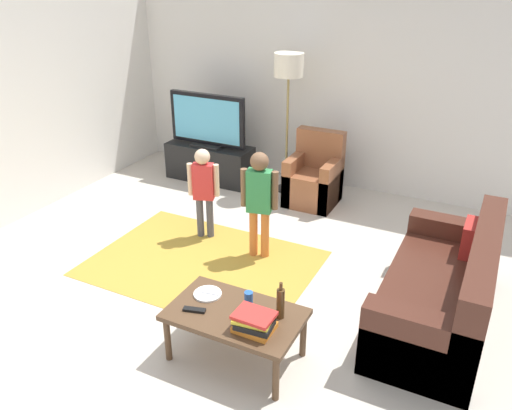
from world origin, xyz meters
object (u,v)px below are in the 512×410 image
at_px(child_near_tv, 204,185).
at_px(bottle, 281,303).
at_px(tv, 207,121).
at_px(coffee_table, 235,318).
at_px(child_center, 259,196).
at_px(armchair, 315,180).
at_px(couch, 446,295).
at_px(book_stack, 254,322).
at_px(floor_lamp, 289,73).
at_px(soda_can, 249,299).
at_px(tv_remote, 194,310).
at_px(plate, 208,294).
at_px(tv_stand, 210,163).

xyz_separation_m(child_near_tv, bottle, (1.55, -1.46, -0.07)).
xyz_separation_m(tv, child_near_tv, (0.81, -1.42, -0.24)).
bearing_deg(coffee_table, tv, 124.53).
bearing_deg(child_center, coffee_table, -70.29).
xyz_separation_m(tv, armchair, (1.55, -0.02, -0.55)).
height_order(couch, book_stack, couch).
xyz_separation_m(floor_lamp, child_near_tv, (-0.27, -1.59, -0.93)).
bearing_deg(armchair, couch, -44.51).
relative_size(armchair, coffee_table, 0.90).
bearing_deg(book_stack, child_near_tv, 130.96).
height_order(child_near_tv, book_stack, child_near_tv).
bearing_deg(soda_can, tv_remote, -143.97).
relative_size(child_near_tv, soda_can, 8.48).
bearing_deg(couch, soda_can, -141.94).
bearing_deg(soda_can, plate, -176.73).
distance_m(armchair, plate, 2.87).
distance_m(tv, bottle, 3.74).
height_order(tv_stand, tv_remote, tv_stand).
relative_size(armchair, soda_can, 7.50).
relative_size(floor_lamp, plate, 8.09).
height_order(tv, armchair, tv).
relative_size(floor_lamp, book_stack, 6.11).
bearing_deg(tv_remote, soda_can, 20.82).
bearing_deg(child_near_tv, floor_lamp, 80.40).
bearing_deg(tv, child_near_tv, -60.22).
relative_size(tv, plate, 5.00).
relative_size(couch, child_near_tv, 1.77).
xyz_separation_m(tv, couch, (3.40, -1.83, -0.56)).
bearing_deg(tv_remote, book_stack, -14.92).
bearing_deg(armchair, coffee_table, -80.53).
height_order(floor_lamp, coffee_table, floor_lamp).
bearing_deg(child_center, floor_lamp, 104.73).
distance_m(child_center, soda_can, 1.46).
bearing_deg(floor_lamp, tv_remote, -78.15).
relative_size(floor_lamp, tv_remote, 10.47).
relative_size(tv_remote, soda_can, 1.42).
bearing_deg(couch, tv_stand, 151.39).
distance_m(couch, coffee_table, 1.77).
bearing_deg(soda_can, book_stack, -54.71).
distance_m(tv_remote, plate, 0.22).
bearing_deg(plate, coffee_table, -18.45).
relative_size(child_center, tv_remote, 6.64).
bearing_deg(tv_stand, child_center, -45.34).
distance_m(couch, armchair, 2.59).
distance_m(child_near_tv, tv_remote, 1.94).
distance_m(couch, soda_can, 1.67).
bearing_deg(soda_can, couch, 38.06).
bearing_deg(tv_stand, plate, -58.90).
xyz_separation_m(bottle, soda_can, (-0.27, 0.02, -0.06)).
bearing_deg(bottle, tv, 129.46).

